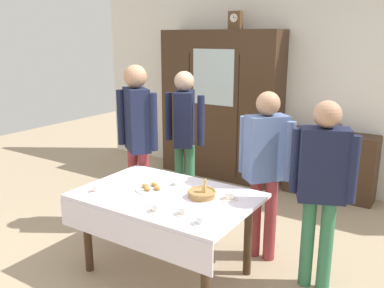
{
  "coord_description": "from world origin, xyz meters",
  "views": [
    {
      "loc": [
        1.94,
        -2.8,
        2.03
      ],
      "look_at": [
        0.0,
        0.2,
        1.09
      ],
      "focal_mm": 38.29,
      "sensor_mm": 36.0,
      "label": 1
    }
  ],
  "objects_px": {
    "dining_table": "(164,207)",
    "wall_cabinet": "(221,105)",
    "mantel_clock": "(235,20)",
    "spoon_back_edge": "(163,177)",
    "bread_basket": "(202,193)",
    "tea_cup_far_right": "(97,189)",
    "person_by_cabinet": "(265,161)",
    "tea_cup_mid_left": "(178,182)",
    "tea_cup_far_left": "(184,211)",
    "person_near_right_end": "(322,179)",
    "tea_cup_near_left": "(157,208)",
    "pastry_plate": "(152,188)",
    "spoon_mid_right": "(123,200)",
    "book_stack": "(333,128)",
    "tea_cup_front_edge": "(202,220)",
    "tea_cup_mid_right": "(230,196)",
    "person_behind_table_right": "(184,129)",
    "bookshelf_low": "(330,165)",
    "spoon_near_left": "(123,187)",
    "person_behind_table_left": "(137,131)"
  },
  "relations": [
    {
      "from": "spoon_back_edge",
      "to": "person_behind_table_left",
      "type": "relative_size",
      "value": 0.07
    },
    {
      "from": "tea_cup_mid_right",
      "to": "person_behind_table_right",
      "type": "xyz_separation_m",
      "value": [
        -1.11,
        0.98,
        0.25
      ]
    },
    {
      "from": "tea_cup_far_left",
      "to": "spoon_mid_right",
      "type": "distance_m",
      "value": 0.57
    },
    {
      "from": "book_stack",
      "to": "person_behind_table_right",
      "type": "distance_m",
      "value": 1.94
    },
    {
      "from": "book_stack",
      "to": "bookshelf_low",
      "type": "bearing_deg",
      "value": 0.0
    },
    {
      "from": "bookshelf_low",
      "to": "spoon_mid_right",
      "type": "height_order",
      "value": "bookshelf_low"
    },
    {
      "from": "spoon_back_edge",
      "to": "mantel_clock",
      "type": "bearing_deg",
      "value": 100.55
    },
    {
      "from": "tea_cup_front_edge",
      "to": "bread_basket",
      "type": "height_order",
      "value": "bread_basket"
    },
    {
      "from": "spoon_near_left",
      "to": "person_by_cabinet",
      "type": "relative_size",
      "value": 0.08
    },
    {
      "from": "bread_basket",
      "to": "person_by_cabinet",
      "type": "bearing_deg",
      "value": 63.05
    },
    {
      "from": "wall_cabinet",
      "to": "bookshelf_low",
      "type": "bearing_deg",
      "value": 1.81
    },
    {
      "from": "tea_cup_front_edge",
      "to": "person_by_cabinet",
      "type": "distance_m",
      "value": 1.04
    },
    {
      "from": "person_behind_table_right",
      "to": "person_behind_table_left",
      "type": "bearing_deg",
      "value": -107.85
    },
    {
      "from": "pastry_plate",
      "to": "tea_cup_far_left",
      "type": "bearing_deg",
      "value": -27.1
    },
    {
      "from": "tea_cup_near_left",
      "to": "spoon_near_left",
      "type": "bearing_deg",
      "value": 157.32
    },
    {
      "from": "spoon_mid_right",
      "to": "person_behind_table_left",
      "type": "bearing_deg",
      "value": 123.27
    },
    {
      "from": "tea_cup_mid_right",
      "to": "person_behind_table_right",
      "type": "height_order",
      "value": "person_behind_table_right"
    },
    {
      "from": "tea_cup_near_left",
      "to": "tea_cup_mid_right",
      "type": "height_order",
      "value": "same"
    },
    {
      "from": "mantel_clock",
      "to": "person_near_right_end",
      "type": "bearing_deg",
      "value": -48.24
    },
    {
      "from": "book_stack",
      "to": "spoon_near_left",
      "type": "bearing_deg",
      "value": -112.46
    },
    {
      "from": "mantel_clock",
      "to": "tea_cup_far_left",
      "type": "bearing_deg",
      "value": -69.53
    },
    {
      "from": "tea_cup_mid_left",
      "to": "spoon_back_edge",
      "type": "bearing_deg",
      "value": 157.17
    },
    {
      "from": "bookshelf_low",
      "to": "spoon_mid_right",
      "type": "relative_size",
      "value": 9.43
    },
    {
      "from": "mantel_clock",
      "to": "spoon_back_edge",
      "type": "relative_size",
      "value": 2.02
    },
    {
      "from": "dining_table",
      "to": "person_near_right_end",
      "type": "relative_size",
      "value": 0.95
    },
    {
      "from": "bread_basket",
      "to": "tea_cup_far_right",
      "type": "bearing_deg",
      "value": -154.94
    },
    {
      "from": "book_stack",
      "to": "person_behind_table_left",
      "type": "relative_size",
      "value": 0.12
    },
    {
      "from": "tea_cup_front_edge",
      "to": "tea_cup_far_right",
      "type": "bearing_deg",
      "value": 177.69
    },
    {
      "from": "tea_cup_mid_left",
      "to": "tea_cup_mid_right",
      "type": "bearing_deg",
      "value": -3.77
    },
    {
      "from": "tea_cup_near_left",
      "to": "pastry_plate",
      "type": "xyz_separation_m",
      "value": [
        -0.32,
        0.34,
        -0.01
      ]
    },
    {
      "from": "dining_table",
      "to": "person_by_cabinet",
      "type": "xyz_separation_m",
      "value": [
        0.59,
        0.73,
        0.32
      ]
    },
    {
      "from": "tea_cup_far_right",
      "to": "person_by_cabinet",
      "type": "relative_size",
      "value": 0.08
    },
    {
      "from": "wall_cabinet",
      "to": "tea_cup_far_right",
      "type": "bearing_deg",
      "value": -82.54
    },
    {
      "from": "bread_basket",
      "to": "person_near_right_end",
      "type": "xyz_separation_m",
      "value": [
        0.87,
        0.38,
        0.18
      ]
    },
    {
      "from": "person_by_cabinet",
      "to": "mantel_clock",
      "type": "bearing_deg",
      "value": 124.7
    },
    {
      "from": "spoon_mid_right",
      "to": "person_near_right_end",
      "type": "height_order",
      "value": "person_near_right_end"
    },
    {
      "from": "mantel_clock",
      "to": "spoon_back_edge",
      "type": "xyz_separation_m",
      "value": [
        0.41,
        -2.22,
        -1.5
      ]
    },
    {
      "from": "person_behind_table_left",
      "to": "person_near_right_end",
      "type": "relative_size",
      "value": 1.12
    },
    {
      "from": "book_stack",
      "to": "wall_cabinet",
      "type": "bearing_deg",
      "value": -178.19
    },
    {
      "from": "tea_cup_far_right",
      "to": "spoon_mid_right",
      "type": "bearing_deg",
      "value": -4.84
    },
    {
      "from": "dining_table",
      "to": "spoon_mid_right",
      "type": "xyz_separation_m",
      "value": [
        -0.22,
        -0.27,
        0.11
      ]
    },
    {
      "from": "tea_cup_front_edge",
      "to": "person_near_right_end",
      "type": "height_order",
      "value": "person_near_right_end"
    },
    {
      "from": "tea_cup_mid_left",
      "to": "tea_cup_far_left",
      "type": "distance_m",
      "value": 0.62
    },
    {
      "from": "spoon_near_left",
      "to": "person_behind_table_right",
      "type": "height_order",
      "value": "person_behind_table_right"
    },
    {
      "from": "bookshelf_low",
      "to": "tea_cup_mid_right",
      "type": "bearing_deg",
      "value": -94.65
    },
    {
      "from": "dining_table",
      "to": "wall_cabinet",
      "type": "xyz_separation_m",
      "value": [
        -0.9,
        2.59,
        0.43
      ]
    },
    {
      "from": "tea_cup_far_right",
      "to": "pastry_plate",
      "type": "height_order",
      "value": "tea_cup_far_right"
    },
    {
      "from": "tea_cup_mid_right",
      "to": "person_behind_table_left",
      "type": "height_order",
      "value": "person_behind_table_left"
    },
    {
      "from": "tea_cup_near_left",
      "to": "person_by_cabinet",
      "type": "height_order",
      "value": "person_by_cabinet"
    },
    {
      "from": "wall_cabinet",
      "to": "person_behind_table_left",
      "type": "xyz_separation_m",
      "value": [
        0.11,
        -1.98,
        0.02
      ]
    }
  ]
}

